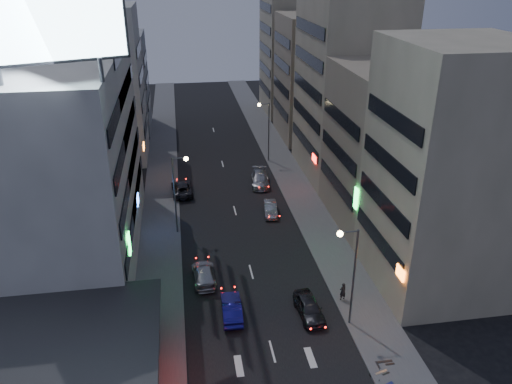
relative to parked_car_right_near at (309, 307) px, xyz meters
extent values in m
cube|color=#4C4C4F|center=(-11.53, 22.56, -0.67)|extent=(4.00, 120.00, 0.12)
cube|color=#4C4C4F|center=(4.47, 22.56, -0.67)|extent=(4.00, 120.00, 0.12)
cube|color=#B2A58B|center=(-17.53, -5.44, 1.07)|extent=(8.00, 12.00, 3.60)
cube|color=black|center=(-16.53, -5.44, 3.02)|extent=(11.00, 13.00, 0.25)
cube|color=black|center=(-12.43, -5.44, 2.37)|extent=(0.12, 4.00, 0.90)
cube|color=#FF1E14|center=(-12.35, -5.44, 2.37)|extent=(0.04, 3.70, 0.70)
cube|color=beige|center=(-20.53, 12.56, 8.27)|extent=(14.00, 24.00, 18.00)
cube|color=#B2A58B|center=(11.47, 3.06, 9.27)|extent=(10.00, 11.00, 20.00)
cube|color=gray|center=(11.97, 14.56, 7.27)|extent=(11.00, 12.00, 16.00)
cube|color=#B2A58B|center=(11.47, 27.56, 10.27)|extent=(10.00, 14.00, 22.00)
cube|color=beige|center=(-19.03, 37.56, 9.27)|extent=(11.00, 10.00, 20.00)
cube|color=gray|center=(-19.53, 50.56, 6.77)|extent=(12.00, 10.00, 15.00)
cube|color=gray|center=(11.97, 42.56, 8.27)|extent=(11.00, 12.00, 18.00)
cube|color=#B2A58B|center=(12.47, 56.56, 11.27)|extent=(12.00, 12.00, 24.00)
cylinder|color=#595B60|center=(-13.53, 2.56, 18.02)|extent=(0.30, 0.30, 1.50)
cube|color=black|center=(-16.53, 2.56, 20.97)|extent=(9.52, 3.75, 5.00)
cube|color=#B5E1F2|center=(-16.45, 2.35, 20.97)|extent=(9.04, 3.34, 4.60)
cylinder|color=#595B60|center=(2.77, -1.44, 3.39)|extent=(0.16, 0.16, 8.00)
cylinder|color=#595B60|center=(2.07, -1.44, 7.29)|extent=(1.40, 0.10, 0.10)
sphere|color=#FFD88C|center=(1.47, -1.44, 7.19)|extent=(0.44, 0.44, 0.44)
cylinder|color=#595B60|center=(-9.83, 14.56, 3.39)|extent=(0.16, 0.16, 8.00)
cylinder|color=#595B60|center=(-9.13, 14.56, 7.29)|extent=(1.40, 0.10, 0.10)
sphere|color=#FFD88C|center=(-8.53, 14.56, 7.19)|extent=(0.44, 0.44, 0.44)
cylinder|color=#595B60|center=(2.77, 32.56, 3.39)|extent=(0.16, 0.16, 8.00)
cylinder|color=#595B60|center=(2.07, 32.56, 7.29)|extent=(1.40, 0.10, 0.10)
sphere|color=#FFD88C|center=(1.47, 32.56, 7.19)|extent=(0.44, 0.44, 0.44)
imported|color=#2B2B30|center=(0.00, 0.00, 0.00)|extent=(1.94, 4.34, 1.45)
imported|color=#A1A5A9|center=(0.17, 17.17, -0.09)|extent=(1.79, 3.98, 1.27)
imported|color=black|center=(-9.13, 23.83, -0.04)|extent=(2.53, 5.02, 1.36)
imported|color=#94969B|center=(0.37, 25.03, 0.02)|extent=(2.68, 5.37, 1.50)
imported|color=navy|center=(-5.90, 0.91, -0.03)|extent=(1.61, 4.29, 1.40)
imported|color=#A4A7AC|center=(-7.70, 5.91, -0.06)|extent=(1.99, 4.61, 1.32)
imported|color=black|center=(3.12, 1.36, 0.17)|extent=(0.64, 0.50, 1.55)
camera|label=1|loc=(-8.91, -29.93, 24.23)|focal=35.00mm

